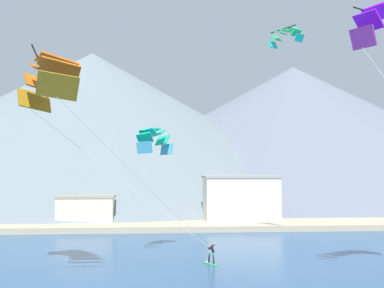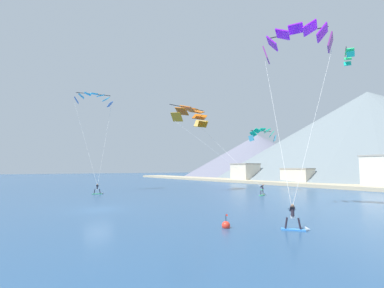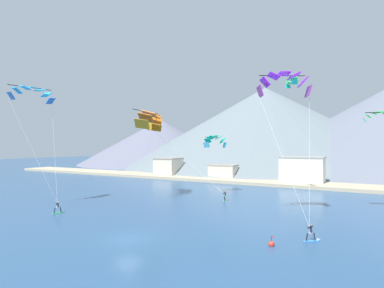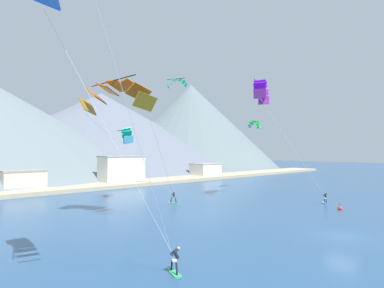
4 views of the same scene
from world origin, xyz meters
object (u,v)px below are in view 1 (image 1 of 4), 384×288
kitesurfer_mid_center (210,257)px  parafoil_kite_mid_center (50,78)px  parafoil_kite_distant_high_outer (154,139)px  parafoil_kite_distant_low_drift (286,35)px

kitesurfer_mid_center → parafoil_kite_mid_center: parafoil_kite_mid_center is taller
kitesurfer_mid_center → parafoil_kite_mid_center: 18.12m
kitesurfer_mid_center → parafoil_kite_distant_high_outer: size_ratio=0.38×
kitesurfer_mid_center → parafoil_kite_distant_low_drift: size_ratio=0.45×
kitesurfer_mid_center → parafoil_kite_distant_low_drift: 23.89m
parafoil_kite_distant_high_outer → kitesurfer_mid_center: bearing=-51.3°
parafoil_kite_mid_center → parafoil_kite_distant_low_drift: 25.81m
parafoil_kite_mid_center → parafoil_kite_distant_low_drift: bearing=35.4°
parafoil_kite_distant_low_drift → parafoil_kite_mid_center: bearing=-144.6°
parafoil_kite_distant_high_outer → parafoil_kite_distant_low_drift: (13.06, 4.05, 10.56)m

